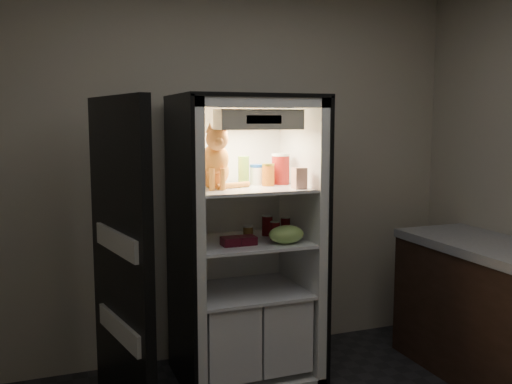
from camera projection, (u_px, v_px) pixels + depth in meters
room_shell at (353, 143)px, 2.40m from camera, size 3.60×3.60×3.60m
refrigerator at (244, 260)px, 3.78m from camera, size 0.90×0.72×1.88m
fridge_door at (121, 263)px, 3.22m from camera, size 0.23×0.86×1.85m
tabby_cat at (214, 164)px, 3.57m from camera, size 0.34×0.40×0.42m
parmesan_shaker at (244, 171)px, 3.74m from camera, size 0.07×0.07×0.19m
mayo_tub at (257, 175)px, 3.78m from camera, size 0.10×0.10×0.13m
salsa_jar at (268, 175)px, 3.71m from camera, size 0.08×0.08×0.15m
pepper_jar at (281, 169)px, 3.80m from camera, size 0.12×0.12×0.20m
cream_carton at (299, 178)px, 3.56m from camera, size 0.08×0.08×0.13m
soda_can_a at (267, 225)px, 3.85m from camera, size 0.07×0.07×0.14m
soda_can_b at (285, 226)px, 3.87m from camera, size 0.07×0.07×0.12m
soda_can_c at (275, 231)px, 3.71m from camera, size 0.07×0.07×0.12m
condiment_jar at (248, 232)px, 3.73m from camera, size 0.07×0.07×0.09m
grape_bag at (286, 234)px, 3.60m from camera, size 0.23×0.17×0.12m
berry_box_left at (230, 241)px, 3.54m from camera, size 0.11×0.11×0.05m
berry_box_right at (247, 240)px, 3.58m from camera, size 0.11×0.11×0.05m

